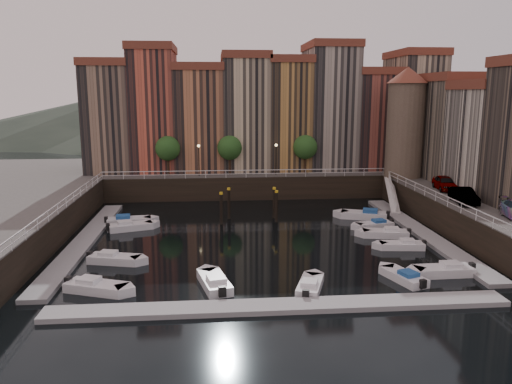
{
  "coord_description": "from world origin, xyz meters",
  "views": [
    {
      "loc": [
        -4.11,
        -46.8,
        13.7
      ],
      "look_at": [
        0.25,
        4.0,
        3.5
      ],
      "focal_mm": 35.0,
      "sensor_mm": 36.0,
      "label": 1
    }
  ],
  "objects": [
    {
      "name": "corner_tower",
      "position": [
        20.0,
        14.5,
        10.19
      ],
      "size": [
        5.2,
        5.2,
        13.8
      ],
      "color": "#6B5B4C",
      "rests_on": "quay_right"
    },
    {
      "name": "mountains",
      "position": [
        1.72,
        110.0,
        7.92
      ],
      "size": [
        145.0,
        100.0,
        18.0
      ],
      "color": "#2D382D",
      "rests_on": "ground"
    },
    {
      "name": "right_terrace",
      "position": [
        26.5,
        3.8,
        9.56
      ],
      "size": [
        9.3,
        24.3,
        14.0
      ],
      "color": "#736857",
      "rests_on": "quay_right"
    },
    {
      "name": "boat_right_4",
      "position": [
        12.47,
        5.44,
        0.41
      ],
      "size": [
        5.34,
        3.46,
        1.2
      ],
      "rotation": [
        0.0,
        0.0,
        2.8
      ],
      "color": "silver",
      "rests_on": "ground"
    },
    {
      "name": "car_b",
      "position": [
        20.08,
        -1.3,
        3.76
      ],
      "size": [
        2.19,
        4.77,
        1.51
      ],
      "primitive_type": "imported",
      "rotation": [
        0.0,
        0.0,
        -0.13
      ],
      "color": "gray",
      "rests_on": "quay_right"
    },
    {
      "name": "boat_right_2",
      "position": [
        12.42,
        -1.68,
        0.35
      ],
      "size": [
        4.64,
        2.39,
        1.04
      ],
      "rotation": [
        0.0,
        0.0,
        2.96
      ],
      "color": "silver",
      "rests_on": "ground"
    },
    {
      "name": "car_a",
      "position": [
        21.33,
        5.43,
        3.79
      ],
      "size": [
        2.54,
        4.84,
        1.57
      ],
      "primitive_type": "imported",
      "rotation": [
        0.0,
        0.0,
        -0.15
      ],
      "color": "gray",
      "rests_on": "quay_right"
    },
    {
      "name": "mooring_pilings",
      "position": [
        -0.23,
        5.66,
        1.65
      ],
      "size": [
        6.27,
        2.68,
        3.78
      ],
      "color": "black",
      "rests_on": "ground"
    },
    {
      "name": "boat_left_1",
      "position": [
        -12.41,
        -7.04,
        0.34
      ],
      "size": [
        4.56,
        2.58,
        1.02
      ],
      "rotation": [
        0.0,
        0.0,
        -0.25
      ],
      "color": "silver",
      "rests_on": "ground"
    },
    {
      "name": "promenade_trees",
      "position": [
        -1.33,
        18.2,
        6.58
      ],
      "size": [
        21.2,
        3.2,
        5.2
      ],
      "color": "black",
      "rests_on": "quay_far"
    },
    {
      "name": "boat_near_1",
      "position": [
        -4.18,
        -13.02,
        0.36
      ],
      "size": [
        2.66,
        4.81,
        1.08
      ],
      "rotation": [
        0.0,
        0.0,
        1.8
      ],
      "color": "silver",
      "rests_on": "ground"
    },
    {
      "name": "dock_near",
      "position": [
        0.0,
        -17.0,
        0.17
      ],
      "size": [
        30.0,
        2.0,
        0.35
      ],
      "primitive_type": "cube",
      "color": "gray",
      "rests_on": "ground"
    },
    {
      "name": "railings",
      "position": [
        0.0,
        4.88,
        3.79
      ],
      "size": [
        36.08,
        34.04,
        0.52
      ],
      "color": "white",
      "rests_on": "ground"
    },
    {
      "name": "quay_far",
      "position": [
        0.0,
        26.0,
        1.5
      ],
      "size": [
        80.0,
        20.0,
        3.0
      ],
      "primitive_type": "cube",
      "color": "black",
      "rests_on": "ground"
    },
    {
      "name": "dock_right",
      "position": [
        16.2,
        -1.0,
        0.17
      ],
      "size": [
        2.0,
        28.0,
        0.35
      ],
      "primitive_type": "cube",
      "color": "gray",
      "rests_on": "ground"
    },
    {
      "name": "boat_right_0",
      "position": [
        13.34,
        -12.06,
        0.36
      ],
      "size": [
        4.68,
        1.8,
        1.07
      ],
      "rotation": [
        0.0,
        0.0,
        3.17
      ],
      "color": "silver",
      "rests_on": "ground"
    },
    {
      "name": "boat_left_4",
      "position": [
        -13.25,
        5.3,
        0.37
      ],
      "size": [
        4.87,
        2.29,
        1.1
      ],
      "rotation": [
        0.0,
        0.0,
        0.13
      ],
      "color": "silver",
      "rests_on": "ground"
    },
    {
      "name": "dock_left",
      "position": [
        -16.2,
        -1.0,
        0.17
      ],
      "size": [
        2.0,
        28.0,
        0.35
      ],
      "primitive_type": "cube",
      "color": "gray",
      "rests_on": "ground"
    },
    {
      "name": "ground",
      "position": [
        0.0,
        0.0,
        0.0
      ],
      "size": [
        200.0,
        200.0,
        0.0
      ],
      "primitive_type": "plane",
      "color": "black",
      "rests_on": "ground"
    },
    {
      "name": "boat_right_1",
      "position": [
        12.58,
        -5.42,
        0.32
      ],
      "size": [
        4.16,
        1.87,
        0.94
      ],
      "rotation": [
        0.0,
        0.0,
        3.04
      ],
      "color": "silver",
      "rests_on": "ground"
    },
    {
      "name": "boat_left_3",
      "position": [
        -12.72,
        3.0,
        0.35
      ],
      "size": [
        4.67,
        2.92,
        1.05
      ],
      "rotation": [
        0.0,
        0.0,
        0.32
      ],
      "color": "silver",
      "rests_on": "ground"
    },
    {
      "name": "boat_near_2",
      "position": [
        2.52,
        -14.12,
        0.32
      ],
      "size": [
        2.72,
        4.25,
        0.96
      ],
      "rotation": [
        0.0,
        0.0,
        1.23
      ],
      "color": "silver",
      "rests_on": "ground"
    },
    {
      "name": "boat_near_3",
      "position": [
        9.79,
        -13.0,
        0.32
      ],
      "size": [
        2.7,
        4.28,
        0.96
      ],
      "rotation": [
        0.0,
        0.0,
        1.9
      ],
      "color": "silver",
      "rests_on": "ground"
    },
    {
      "name": "boat_right_3",
      "position": [
        12.36,
        1.63,
        0.32
      ],
      "size": [
        4.19,
        2.2,
        0.94
      ],
      "rotation": [
        0.0,
        0.0,
        3.34
      ],
      "color": "silver",
      "rests_on": "ground"
    },
    {
      "name": "gangway",
      "position": [
        17.1,
        10.0,
        1.92
      ],
      "size": [
        2.78,
        8.32,
        3.73
      ],
      "color": "white",
      "rests_on": "ground"
    },
    {
      "name": "far_terrace",
      "position": [
        3.31,
        23.5,
        10.95
      ],
      "size": [
        48.7,
        10.3,
        17.5
      ],
      "color": "#856954",
      "rests_on": "quay_far"
    },
    {
      "name": "street_lamps",
      "position": [
        -1.0,
        17.2,
        5.9
      ],
      "size": [
        10.36,
        0.36,
        4.18
      ],
      "color": "black",
      "rests_on": "quay_far"
    },
    {
      "name": "boat_left_0",
      "position": [
        -12.51,
        -13.1,
        0.36
      ],
      "size": [
        4.72,
        3.09,
        1.07
      ],
      "rotation": [
        0.0,
        0.0,
        -0.35
      ],
      "color": "silver",
      "rests_on": "ground"
    }
  ]
}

